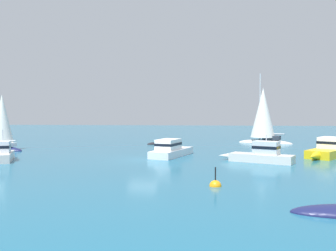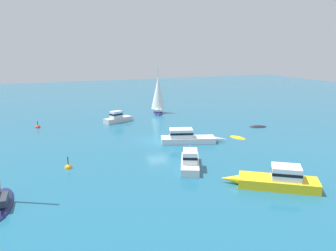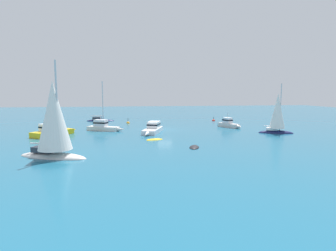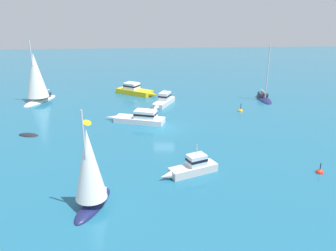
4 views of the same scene
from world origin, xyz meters
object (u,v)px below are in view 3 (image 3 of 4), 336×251
dinghy (154,140)px  ketch (53,123)px  launch (229,124)px  mooring_buoy (128,123)px  motor_cruiser (53,131)px  sloop_1 (100,120)px  powerboat (103,127)px  sloop (277,116)px  dinghy_1 (194,148)px  channel_buoy (214,121)px  launch_1 (153,128)px

dinghy → ketch: 14.23m
launch → ketch: (-25.45, -20.10, 2.71)m
mooring_buoy → motor_cruiser: bearing=-126.7°
sloop_1 → powerboat: sloop_1 is taller
launch → sloop_1: bearing=-144.4°
dinghy → ketch: bearing=-157.8°
motor_cruiser → sloop_1: 21.03m
launch → motor_cruiser: (-29.10, -5.44, 0.04)m
ketch → sloop: bearing=44.3°
dinghy → dinghy_1: dinghy_1 is taller
ketch → dinghy_1: ketch is taller
launch → dinghy_1: 20.48m
sloop_1 → channel_buoy: bearing=-4.2°
motor_cruiser → dinghy_1: bearing=-87.2°
sloop → dinghy_1: sloop is taller
launch → ketch: size_ratio=0.55×
dinghy_1 → launch: bearing=165.6°
ketch → powerboat: size_ratio=1.54×
sloop → channel_buoy: bearing=119.6°
sloop → dinghy_1: 18.16m
launch_1 → powerboat: powerboat is taller
launch → sloop_1: 28.30m
ketch → dinghy_1: size_ratio=3.71×
sloop_1 → channel_buoy: size_ratio=7.08×
launch → powerboat: size_ratio=0.85×
sloop_1 → channel_buoy: sloop_1 is taller
channel_buoy → mooring_buoy: mooring_buoy is taller
ketch → mooring_buoy: (7.46, 29.60, -3.34)m
motor_cruiser → channel_buoy: (29.88, 16.85, -0.67)m
motor_cruiser → mooring_buoy: 18.64m
motor_cruiser → dinghy: bearing=-76.4°
motor_cruiser → powerboat: size_ratio=1.11×
motor_cruiser → dinghy: motor_cruiser is taller
channel_buoy → powerboat: bearing=-151.5°
launch → dinghy_1: size_ratio=2.04×
sloop_1 → dinghy: (9.27, -26.30, -0.21)m
launch → motor_cruiser: bearing=-101.9°
launch → channel_buoy: (0.78, 11.41, -0.63)m
launch_1 → powerboat: 8.62m
sloop_1 → dinghy: 27.88m
dinghy → dinghy_1: bearing=-74.0°
dinghy → launch_1: bearing=69.0°
powerboat → launch: bearing=28.7°
motor_cruiser → mooring_buoy: size_ratio=4.85×
sloop_1 → ketch: 35.23m
launch_1 → dinghy_1: 13.33m
sloop_1 → dinghy_1: 34.95m
dinghy → powerboat: (-7.42, 10.30, 0.67)m
powerboat → dinghy: bearing=-28.2°
sloop_1 → launch_1: 21.80m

